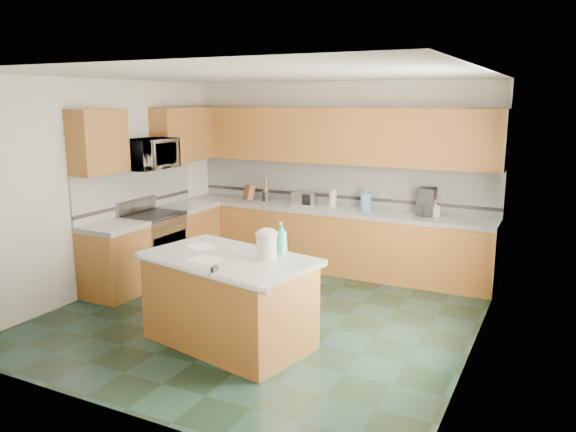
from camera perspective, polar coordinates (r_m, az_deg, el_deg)
The scene contains 52 objects.
floor at distance 6.59m, azimuth -2.57°, elevation -10.02°, with size 4.60×4.60×0.00m, color black.
ceiling at distance 6.12m, azimuth -2.81°, elevation 14.15°, with size 4.60×4.60×0.00m, color white.
wall_back at distance 8.29m, azimuth 5.20°, elevation 4.13°, with size 4.60×0.04×2.70m, color white.
wall_front at distance 4.39m, azimuth -17.70°, elevation -3.21°, with size 4.60×0.04×2.70m, color white.
wall_left at distance 7.61m, azimuth -18.12°, elevation 2.91°, with size 0.04×4.60×2.70m, color white.
wall_right at distance 5.48m, azimuth 18.97°, elevation -0.38°, with size 0.04×4.60×2.70m, color white.
back_base_cab at distance 8.17m, azimuth 4.26°, elevation -2.54°, with size 4.60×0.60×0.86m, color #543416.
back_countertop at distance 8.07m, azimuth 4.31°, elevation 0.62°, with size 4.60×0.64×0.06m, color white.
back_upper_cab at distance 8.06m, azimuth 4.79°, elevation 8.13°, with size 4.60×0.33×0.78m, color #543416.
back_backsplash at distance 8.28m, azimuth 5.11°, elevation 3.31°, with size 4.60×0.02×0.63m, color silver.
back_accent_band at distance 8.30m, azimuth 5.07°, elevation 1.97°, with size 4.60×0.01×0.05m, color black.
left_base_cab_rear at distance 8.54m, azimuth -10.12°, elevation -2.07°, with size 0.60×0.82×0.86m, color #543416.
left_counter_rear at distance 8.44m, azimuth -10.23°, elevation 0.96°, with size 0.64×0.82×0.06m, color white.
left_base_cab_front at distance 7.41m, azimuth -17.20°, elevation -4.54°, with size 0.60×0.72×0.86m, color #543416.
left_counter_front at distance 7.30m, azimuth -17.42°, elevation -1.07°, with size 0.64×0.72×0.06m, color white.
left_backsplash at distance 8.00m, azimuth -15.15°, elevation 2.66°, with size 0.02×2.30×0.63m, color silver.
left_accent_band at distance 8.03m, azimuth -15.04°, elevation 1.28°, with size 0.01×2.30×0.05m, color black.
left_upper_cab_rear at distance 8.50m, azimuth -10.68°, elevation 8.16°, with size 0.33×1.09×0.78m, color #543416.
left_upper_cab_front at distance 7.25m, azimuth -18.70°, elevation 7.16°, with size 0.33×0.72×0.78m, color #543416.
range_body at distance 7.94m, azimuth -13.53°, elevation -3.20°, with size 0.60×0.76×0.88m, color #B7B7BC.
range_oven_door at distance 7.77m, azimuth -11.87°, elevation -3.75°, with size 0.02×0.68×0.55m, color black.
range_cooktop at distance 7.84m, azimuth -13.69°, elevation 0.06°, with size 0.62×0.78×0.04m, color black.
range_handle at distance 7.66m, azimuth -11.81°, elevation -1.04°, with size 0.02×0.02×0.66m, color #B7B7BC.
range_backguard at distance 7.98m, azimuth -15.16°, elevation 1.07°, with size 0.06×0.76×0.18m, color #B7B7BC.
microwave at distance 7.72m, azimuth -13.99°, elevation 6.12°, with size 0.73×0.50×0.41m, color #B7B7BC.
island_base at distance 5.76m, azimuth -6.03°, elevation -8.77°, with size 1.60×0.92×0.86m, color #543416.
island_top at distance 5.61m, azimuth -6.13°, elevation -4.36°, with size 1.70×1.02×0.06m, color white.
island_bullnose at distance 5.21m, azimuth -9.16°, elevation -5.72°, with size 0.06×0.06×1.70m, color white.
treat_jar at distance 5.46m, azimuth -2.18°, elevation -3.31°, with size 0.20×0.20×0.21m, color silver.
treat_jar_lid at distance 5.43m, azimuth -2.19°, elevation -1.92°, with size 0.22×0.22×0.13m, color beige.
treat_jar_knob at distance 5.42m, azimuth -2.19°, elevation -1.44°, with size 0.02×0.02×0.07m, color tan.
treat_jar_knob_end_l at distance 5.44m, azimuth -2.52°, elevation -1.40°, with size 0.04×0.04×0.04m, color tan.
treat_jar_knob_end_r at distance 5.40m, azimuth -1.86°, elevation -1.48°, with size 0.04×0.04×0.04m, color tan.
soap_bottle_island at distance 5.62m, azimuth -0.68°, elevation -2.24°, with size 0.13×0.13×0.33m, color teal.
paper_sheet_a at distance 5.51m, azimuth -8.35°, elevation -4.38°, with size 0.30×0.23×0.00m, color white.
paper_sheet_b at distance 6.00m, azimuth -8.81°, elevation -3.07°, with size 0.31×0.23×0.00m, color white.
clamp_body at distance 5.12m, azimuth -7.47°, elevation -5.52°, with size 0.03×0.09×0.08m, color black.
clamp_handle at distance 5.09m, azimuth -7.81°, elevation -5.89°, with size 0.01×0.01×0.06m, color black.
knife_block at distance 8.70m, azimuth -4.00°, elevation 2.40°, with size 0.13×0.10×0.23m, color #472814.
utensil_crock at distance 8.59m, azimuth -2.25°, elevation 2.01°, with size 0.11×0.11×0.14m, color black.
utensil_bundle at distance 8.56m, azimuth -2.26°, elevation 3.18°, with size 0.07×0.07×0.21m, color #472814.
toaster_oven at distance 8.27m, azimuth 1.64°, elevation 1.82°, with size 0.34×0.23×0.20m, color #B7B7BC.
toaster_oven_door at distance 8.17m, azimuth 1.32°, elevation 1.70°, with size 0.30×0.01×0.16m, color black.
paper_towel at distance 8.14m, azimuth 4.58°, elevation 1.79°, with size 0.11×0.11×0.24m, color white.
paper_towel_base at distance 8.16m, azimuth 4.57°, elevation 1.01°, with size 0.16×0.16×0.01m, color #B7B7BC.
water_jug at distance 7.92m, azimuth 7.92°, elevation 1.45°, with size 0.15×0.15×0.24m, color #5289BF.
water_jug_neck at distance 7.90m, azimuth 7.95°, elevation 2.45°, with size 0.07×0.07×0.03m, color #5289BF.
coffee_maker at distance 7.71m, azimuth 13.92°, elevation 1.42°, with size 0.22×0.24×0.37m, color black.
coffee_carafe at distance 7.67m, azimuth 13.79°, elevation 0.55°, with size 0.15×0.15×0.15m, color black.
soap_bottle_back at distance 7.67m, azimuth 14.68°, elevation 0.77°, with size 0.10×0.10×0.23m, color white.
soap_back_cap at distance 7.65m, azimuth 14.73°, elevation 1.71°, with size 0.02×0.02×0.03m, color red.
window_light_proxy at distance 5.26m, azimuth 18.45°, elevation 0.84°, with size 0.02×1.40×1.10m, color white.
Camera 1 is at (3.00, -5.33, 2.44)m, focal length 35.00 mm.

